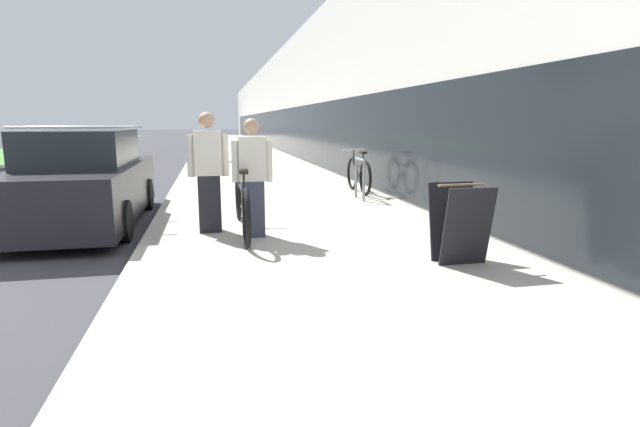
{
  "coord_description": "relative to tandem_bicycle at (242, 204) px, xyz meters",
  "views": [
    {
      "loc": [
        4.31,
        -5.36,
        1.69
      ],
      "look_at": [
        8.13,
        12.23,
        -1.62
      ],
      "focal_mm": 28.0,
      "sensor_mm": 36.0,
      "label": 1
    }
  ],
  "objects": [
    {
      "name": "tandem_bicycle",
      "position": [
        0.0,
        0.0,
        0.0
      ],
      "size": [
        0.52,
        2.68,
        0.97
      ],
      "color": "black",
      "rests_on": "sidewalk_slab"
    },
    {
      "name": "sandwich_board_sign",
      "position": [
        2.3,
        -2.12,
        0.04
      ],
      "size": [
        0.56,
        0.56,
        0.9
      ],
      "color": "black",
      "rests_on": "sidewalk_slab"
    },
    {
      "name": "sidewalk_slab",
      "position": [
        0.96,
        19.22,
        -0.47
      ],
      "size": [
        4.68,
        70.0,
        0.12
      ],
      "color": "#B2AA99",
      "rests_on": "ground"
    },
    {
      "name": "person_rider",
      "position": [
        0.14,
        -0.34,
        0.41
      ],
      "size": [
        0.55,
        0.22,
        1.62
      ],
      "color": "#33384C",
      "rests_on": "sidewalk_slab"
    },
    {
      "name": "storefront_facade",
      "position": [
        8.33,
        27.22,
        2.21
      ],
      "size": [
        10.01,
        70.0,
        5.49
      ],
      "color": "silver",
      "rests_on": "ground"
    },
    {
      "name": "cruiser_bike_nearest",
      "position": [
        2.82,
        3.6,
        -0.01
      ],
      "size": [
        0.52,
        1.78,
        0.95
      ],
      "color": "black",
      "rests_on": "sidewalk_slab"
    },
    {
      "name": "parked_sedan_curbside",
      "position": [
        -2.46,
        1.63,
        0.18
      ],
      "size": [
        1.81,
        4.57,
        1.63
      ],
      "color": "black",
      "rests_on": "ground"
    },
    {
      "name": "person_bystander",
      "position": [
        -0.45,
        0.11,
        0.45
      ],
      "size": [
        0.58,
        0.23,
        1.7
      ],
      "color": "black",
      "rests_on": "sidewalk_slab"
    },
    {
      "name": "bike_rack_hoop",
      "position": [
        2.55,
        2.62,
        0.11
      ],
      "size": [
        0.05,
        0.6,
        0.84
      ],
      "color": "gray",
      "rests_on": "sidewalk_slab"
    },
    {
      "name": "lawn_strip",
      "position": [
        -10.85,
        23.22,
        -0.52
      ],
      "size": [
        4.8,
        70.0,
        0.03
      ],
      "color": "#478438",
      "rests_on": "ground"
    }
  ]
}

